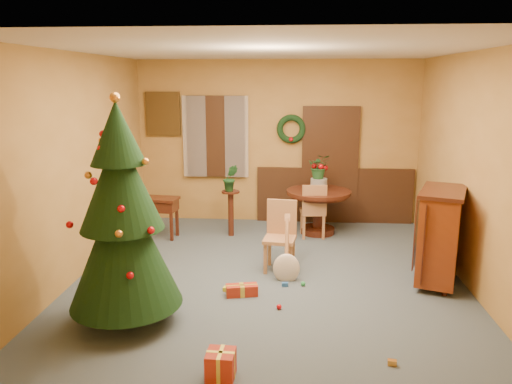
# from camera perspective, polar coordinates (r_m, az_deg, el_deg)

# --- Properties ---
(room_envelope) EXTENTS (5.50, 5.50, 5.50)m
(room_envelope) POSITION_cam_1_polar(r_m,az_deg,el_deg) (9.00, 3.71, 3.53)
(room_envelope) COLOR #324049
(room_envelope) RESTS_ON ground
(dining_table) EXTENTS (1.08, 1.08, 0.74)m
(dining_table) POSITION_cam_1_polar(r_m,az_deg,el_deg) (8.44, 7.13, -1.30)
(dining_table) COLOR black
(dining_table) RESTS_ON floor
(urn) EXTENTS (0.28, 0.28, 0.20)m
(urn) POSITION_cam_1_polar(r_m,az_deg,el_deg) (8.37, 7.19, 0.85)
(urn) COLOR slate
(urn) RESTS_ON dining_table
(centerpiece_plant) EXTENTS (0.37, 0.32, 0.41)m
(centerpiece_plant) POSITION_cam_1_polar(r_m,az_deg,el_deg) (8.31, 7.25, 2.92)
(centerpiece_plant) COLOR #1E4C23
(centerpiece_plant) RESTS_ON urn
(chair_near) EXTENTS (0.46, 0.46, 0.95)m
(chair_near) POSITION_cam_1_polar(r_m,az_deg,el_deg) (6.83, 2.82, -4.69)
(chair_near) COLOR #99603D
(chair_near) RESTS_ON floor
(chair_far) EXTENTS (0.43, 0.43, 0.91)m
(chair_far) POSITION_cam_1_polar(r_m,az_deg,el_deg) (8.19, 6.58, -1.95)
(chair_far) COLOR #99603D
(chair_far) RESTS_ON floor
(guitar) EXTENTS (0.50, 0.61, 0.80)m
(guitar) POSITION_cam_1_polar(r_m,az_deg,el_deg) (6.45, 3.52, -6.68)
(guitar) COLOR beige
(guitar) RESTS_ON floor
(plant_stand) EXTENTS (0.30, 0.30, 0.76)m
(plant_stand) POSITION_cam_1_polar(r_m,az_deg,el_deg) (8.26, -2.90, -1.83)
(plant_stand) COLOR black
(plant_stand) RESTS_ON floor
(stand_plant) EXTENTS (0.28, 0.24, 0.44)m
(stand_plant) POSITION_cam_1_polar(r_m,az_deg,el_deg) (8.15, -2.94, 1.61)
(stand_plant) COLOR #19471E
(stand_plant) RESTS_ON plant_stand
(christmas_tree) EXTENTS (1.18, 1.18, 2.43)m
(christmas_tree) POSITION_cam_1_polar(r_m,az_deg,el_deg) (5.32, -15.04, -2.93)
(christmas_tree) COLOR #382111
(christmas_tree) RESTS_ON floor
(writing_desk) EXTENTS (0.80, 0.46, 0.67)m
(writing_desk) POSITION_cam_1_polar(r_m,az_deg,el_deg) (8.33, -11.46, -1.72)
(writing_desk) COLOR black
(writing_desk) RESTS_ON floor
(sideboard) EXTENTS (0.80, 1.07, 1.23)m
(sideboard) POSITION_cam_1_polar(r_m,az_deg,el_deg) (6.69, 20.28, -4.52)
(sideboard) COLOR #60250B
(sideboard) RESTS_ON floor
(gift_a) EXTENTS (0.30, 0.24, 0.15)m
(gift_a) POSITION_cam_1_polar(r_m,az_deg,el_deg) (5.96, -11.81, -12.13)
(gift_a) COLOR brown
(gift_a) RESTS_ON floor
(gift_b) EXTENTS (0.25, 0.25, 0.25)m
(gift_b) POSITION_cam_1_polar(r_m,az_deg,el_deg) (4.61, -4.05, -19.10)
(gift_b) COLOR #A42915
(gift_b) RESTS_ON floor
(gift_c) EXTENTS (0.29, 0.24, 0.14)m
(gift_c) POSITION_cam_1_polar(r_m,az_deg,el_deg) (6.93, -15.67, -8.77)
(gift_c) COLOR brown
(gift_c) RESTS_ON floor
(gift_d) EXTENTS (0.40, 0.23, 0.14)m
(gift_d) POSITION_cam_1_polar(r_m,az_deg,el_deg) (6.14, -1.63, -11.15)
(gift_d) COLOR #A42915
(gift_d) RESTS_ON floor
(toy_a) EXTENTS (0.08, 0.06, 0.05)m
(toy_a) POSITION_cam_1_polar(r_m,az_deg,el_deg) (6.41, 3.33, -10.50)
(toy_a) COLOR #24569C
(toy_a) RESTS_ON floor
(toy_b) EXTENTS (0.06, 0.06, 0.06)m
(toy_b) POSITION_cam_1_polar(r_m,az_deg,el_deg) (6.44, 5.41, -10.39)
(toy_b) COLOR green
(toy_b) RESTS_ON floor
(toy_c) EXTENTS (0.07, 0.09, 0.05)m
(toy_c) POSITION_cam_1_polar(r_m,az_deg,el_deg) (6.29, -3.48, -10.97)
(toy_c) COLOR yellow
(toy_c) RESTS_ON floor
(toy_d) EXTENTS (0.06, 0.06, 0.06)m
(toy_d) POSITION_cam_1_polar(r_m,az_deg,el_deg) (5.82, 2.65, -12.98)
(toy_d) COLOR #BB0C11
(toy_d) RESTS_ON floor
(toy_e) EXTENTS (0.09, 0.06, 0.05)m
(toy_e) POSITION_cam_1_polar(r_m,az_deg,el_deg) (4.98, 15.29, -18.29)
(toy_e) COLOR orange
(toy_e) RESTS_ON floor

